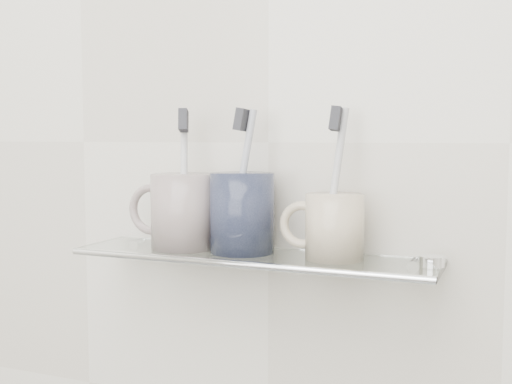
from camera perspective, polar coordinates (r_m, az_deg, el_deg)
The scene contains 18 objects.
wall_back at distance 0.92m, azimuth 1.11°, elevation 4.43°, with size 2.50×2.50×0.00m, color silver.
shelf_glass at distance 0.87m, azimuth -0.39°, elevation -5.76°, with size 0.50×0.12×0.01m, color silver.
shelf_rail at distance 0.82m, azimuth -1.90°, elevation -6.42°, with size 0.01×0.01×0.50m, color silver.
bracket_left at distance 1.01m, azimuth -10.40°, elevation -4.99°, with size 0.02×0.02×0.03m, color silver.
bracket_right at distance 0.87m, azimuth 13.89°, elevation -6.75°, with size 0.02×0.02×0.03m, color silver.
mug_left at distance 0.91m, azimuth -6.39°, elevation -1.70°, with size 0.09×0.09×0.11m, color silver.
mug_left_handle at distance 0.94m, azimuth -9.24°, elevation -1.55°, with size 0.08×0.08×0.01m, color silver.
toothbrush_left at distance 0.91m, azimuth -6.42°, elevation 1.31°, with size 0.01×0.01×0.19m, color silver.
bristles_left at distance 0.91m, azimuth -6.47°, elevation 6.35°, with size 0.01×0.02×0.03m, color #2C2D32.
mug_center at distance 0.88m, azimuth -1.25°, elevation -1.86°, with size 0.09×0.09×0.11m, color black.
mug_center_handle at distance 0.90m, azimuth -4.19°, elevation -1.71°, with size 0.08×0.08×0.01m, color black.
toothbrush_center at distance 0.87m, azimuth -1.26°, elevation 1.18°, with size 0.01×0.01×0.19m, color #A7AFBD.
bristles_center at distance 0.87m, azimuth -1.27°, elevation 6.44°, with size 0.01×0.02×0.03m, color #2C2D32.
mug_right at distance 0.83m, azimuth 7.01°, elevation -3.07°, with size 0.08×0.08×0.09m, color beige.
mug_right_handle at distance 0.85m, azimuth 4.14°, elevation -2.92°, with size 0.06×0.06×0.01m, color beige.
toothbrush_right at distance 0.83m, azimuth 7.05°, elevation 0.94°, with size 0.01×0.01×0.19m, color silver.
bristles_right at distance 0.83m, azimuth 7.11°, elevation 6.49°, with size 0.01×0.02×0.03m, color #2C2D32.
chrome_cap at distance 0.82m, azimuth 15.35°, elevation -5.95°, with size 0.03×0.03×0.01m, color silver.
Camera 1 is at (0.33, 0.25, 1.26)m, focal length 45.00 mm.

